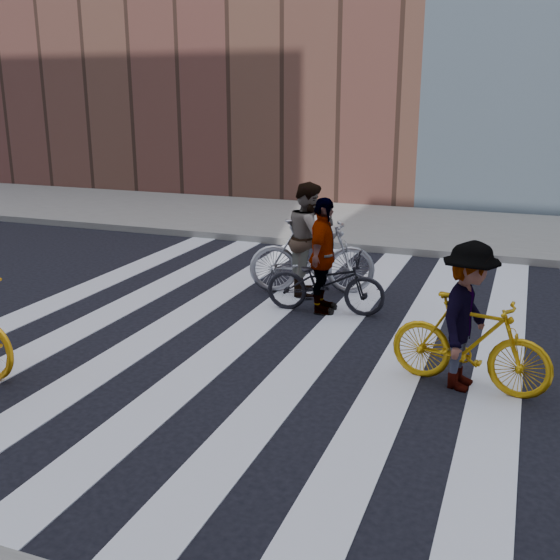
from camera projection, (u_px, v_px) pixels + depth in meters
The scene contains 9 objects.
ground at pixel (289, 332), 8.94m from camera, with size 100.00×100.00×0.00m, color black.
sidewalk_far at pixel (396, 227), 15.66m from camera, with size 100.00×5.00×0.15m, color gray.
zebra_crosswalk at pixel (289, 332), 8.94m from camera, with size 8.25×10.00×0.01m.
bike_silver_mid at pixel (312, 256), 10.57m from camera, with size 0.57×2.03×1.22m, color #999AA2.
bike_yellow_right at pixel (470, 343), 7.13m from camera, with size 0.50×1.76×1.06m, color #D1970B.
bike_dark_rear at pixel (326, 282), 9.64m from camera, with size 0.62×1.77×0.93m, color black.
rider_mid at pixel (309, 238), 10.50m from camera, with size 0.88×0.68×1.81m, color slate.
rider_right at pixel (467, 316), 7.06m from camera, with size 1.07×0.61×1.65m, color slate.
rider_rear at pixel (323, 256), 9.55m from camera, with size 1.01×0.42×1.72m, color slate.
Camera 1 is at (2.87, -7.89, 3.14)m, focal length 42.00 mm.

